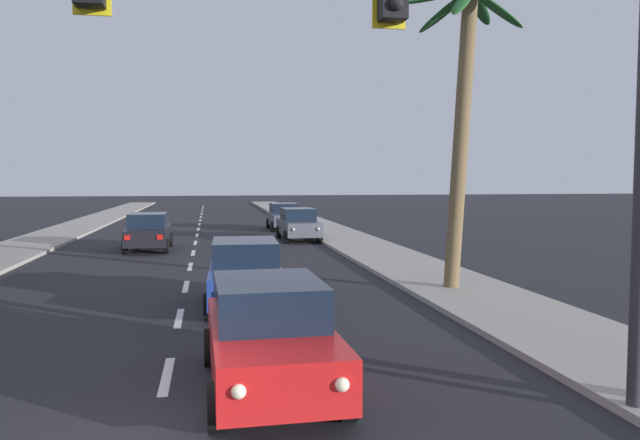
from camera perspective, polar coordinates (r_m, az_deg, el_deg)
sidewalk_right at (r=28.10m, az=4.38°, el=-2.59°), size 3.20×110.00×0.14m
sidewalk_left at (r=28.50m, az=-27.64°, el=-2.93°), size 3.20×110.00×0.14m
lane_markings at (r=26.29m, az=-10.80°, el=-3.24°), size 4.28×86.46×0.01m
traffic_signal_mast at (r=7.83m, az=7.66°, el=16.87°), size 10.74×0.41×7.08m
sedan_lead_at_stop_bar at (r=9.58m, az=-4.76°, el=-10.54°), size 2.02×4.48×1.68m
sedan_third_in_queue at (r=15.60m, az=-7.00°, el=-4.93°), size 2.06×4.49×1.68m
sedan_oncoming_far at (r=28.65m, az=-15.71°, el=-1.03°), size 1.95×4.45×1.68m
sedan_parked_nearest_kerb at (r=32.02m, az=-2.04°, el=-0.38°), size 2.02×4.48×1.68m
sedan_parked_mid_kerb at (r=38.57m, az=-3.38°, el=0.34°), size 1.97×4.46×1.68m
palm_right_second at (r=18.06m, az=13.28°, el=11.41°), size 3.73×3.28×8.75m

